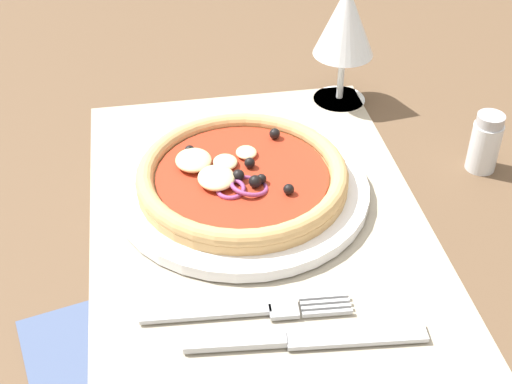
{
  "coord_description": "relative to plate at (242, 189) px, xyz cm",
  "views": [
    {
      "loc": [
        53.95,
        -9.54,
        46.48
      ],
      "look_at": [
        -1.17,
        0.0,
        2.6
      ],
      "focal_mm": 50.74,
      "sensor_mm": 36.0,
      "label": 1
    }
  ],
  "objects": [
    {
      "name": "knife",
      "position": [
        20.11,
        2.3,
        -0.34
      ],
      "size": [
        3.49,
        20.07,
        0.62
      ],
      "rotation": [
        0.0,
        0.0,
        1.48
      ],
      "color": "#B2B5BA",
      "rests_on": "placemat"
    },
    {
      "name": "placemat",
      "position": [
        3.89,
        0.94,
        -0.8
      ],
      "size": [
        47.63,
        32.91,
        0.4
      ],
      "primitive_type": "cube",
      "color": "#A39984",
      "rests_on": "ground_plane"
    },
    {
      "name": "fork",
      "position": [
        16.36,
        -1.2,
        -0.38
      ],
      "size": [
        2.77,
        18.06,
        0.44
      ],
      "rotation": [
        0.0,
        0.0,
        1.5
      ],
      "color": "#B2B5BA",
      "rests_on": "placemat"
    },
    {
      "name": "plate",
      "position": [
        0.0,
        0.0,
        0.0
      ],
      "size": [
        25.88,
        25.88,
        1.2
      ],
      "primitive_type": "cylinder",
      "color": "white",
      "rests_on": "placemat"
    },
    {
      "name": "wine_glass",
      "position": [
        -17.08,
        14.86,
        9.33
      ],
      "size": [
        7.2,
        7.2,
        14.9
      ],
      "color": "silver",
      "rests_on": "ground_plane"
    },
    {
      "name": "pepper_shaker",
      "position": [
        -0.62,
        26.23,
        2.26
      ],
      "size": [
        3.2,
        3.2,
        6.7
      ],
      "color": "silver",
      "rests_on": "ground_plane"
    },
    {
      "name": "pizza",
      "position": [
        -0.02,
        -0.1,
        1.69
      ],
      "size": [
        21.49,
        21.49,
        2.58
      ],
      "color": "tan",
      "rests_on": "plate"
    },
    {
      "name": "ground_plane",
      "position": [
        3.89,
        0.94,
        -2.2
      ],
      "size": [
        190.0,
        140.0,
        2.4
      ],
      "primitive_type": "cube",
      "color": "brown"
    },
    {
      "name": "napkin",
      "position": [
        18.79,
        -14.33,
        -0.82
      ],
      "size": [
        15.59,
        14.61,
        0.36
      ],
      "primitive_type": "cube",
      "rotation": [
        0.0,
        0.0,
        0.23
      ],
      "color": "#425175",
      "rests_on": "ground_plane"
    }
  ]
}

